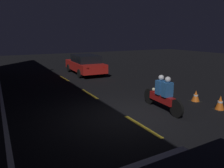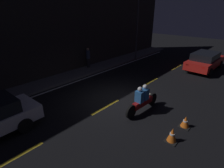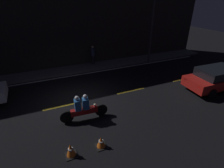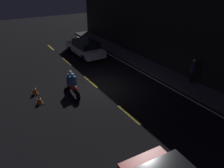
% 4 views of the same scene
% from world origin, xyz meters
% --- Properties ---
extents(ground_plane, '(56.00, 56.00, 0.00)m').
position_xyz_m(ground_plane, '(0.00, 0.00, 0.00)').
color(ground_plane, black).
extents(raised_curb, '(28.00, 1.73, 0.13)m').
position_xyz_m(raised_curb, '(0.00, 5.07, 0.07)').
color(raised_curb, '#4C4C4F').
rests_on(raised_curb, ground).
extents(building_front, '(28.00, 0.30, 7.94)m').
position_xyz_m(building_front, '(0.00, 6.08, 3.97)').
color(building_front, black).
rests_on(building_front, ground).
extents(lane_dash_b, '(2.00, 0.14, 0.01)m').
position_xyz_m(lane_dash_b, '(-5.50, 0.00, 0.00)').
color(lane_dash_b, gold).
rests_on(lane_dash_b, ground).
extents(lane_dash_c, '(2.00, 0.14, 0.01)m').
position_xyz_m(lane_dash_c, '(-1.00, 0.00, 0.00)').
color(lane_dash_c, gold).
rests_on(lane_dash_c, ground).
extents(lane_dash_d, '(2.00, 0.14, 0.01)m').
position_xyz_m(lane_dash_d, '(3.50, 0.00, 0.00)').
color(lane_dash_d, gold).
rests_on(lane_dash_d, ground).
extents(lane_dash_e, '(2.00, 0.14, 0.01)m').
position_xyz_m(lane_dash_e, '(8.00, 0.00, 0.00)').
color(lane_dash_e, gold).
rests_on(lane_dash_e, ground).
extents(lane_solid_kerb, '(25.20, 0.14, 0.01)m').
position_xyz_m(lane_solid_kerb, '(0.00, 3.95, 0.00)').
color(lane_solid_kerb, silver).
rests_on(lane_solid_kerb, ground).
extents(taxi_red, '(4.61, 2.06, 1.45)m').
position_xyz_m(taxi_red, '(8.93, -1.92, 0.77)').
color(taxi_red, red).
rests_on(taxi_red, ground).
extents(motorcycle, '(2.41, 0.41, 1.40)m').
position_xyz_m(motorcycle, '(-0.13, -1.61, 0.65)').
color(motorcycle, black).
rests_on(motorcycle, ground).
extents(traffic_cone_near, '(0.46, 0.46, 0.59)m').
position_xyz_m(traffic_cone_near, '(-1.18, -3.63, 0.29)').
color(traffic_cone_near, black).
rests_on(traffic_cone_near, ground).
extents(traffic_cone_mid, '(0.46, 0.46, 0.51)m').
position_xyz_m(traffic_cone_mid, '(0.05, -3.67, 0.25)').
color(traffic_cone_mid, black).
rests_on(traffic_cone_mid, ground).
extents(pedestrian, '(0.34, 0.34, 1.63)m').
position_xyz_m(pedestrian, '(2.70, 5.49, 0.96)').
color(pedestrian, black).
rests_on(pedestrian, raised_curb).
extents(street_lamp, '(0.28, 0.28, 5.76)m').
position_xyz_m(street_lamp, '(7.59, 4.05, 3.24)').
color(street_lamp, '#333338').
rests_on(street_lamp, ground).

